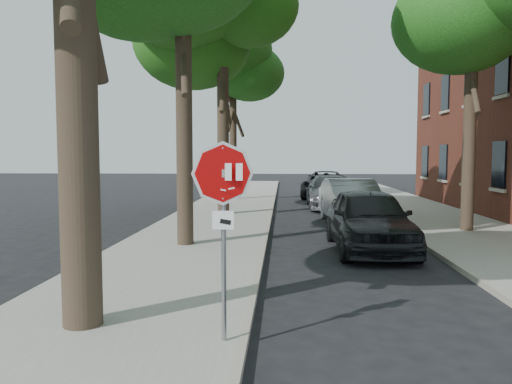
{
  "coord_description": "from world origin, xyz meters",
  "views": [
    {
      "loc": [
        0.07,
        -6.36,
        2.56
      ],
      "look_at": [
        -0.3,
        0.41,
        2.05
      ],
      "focal_mm": 35.0,
      "sensor_mm": 36.0,
      "label": 1
    }
  ],
  "objects_px": {
    "tree_mid_b": "(222,20)",
    "car_a": "(369,219)",
    "car_c": "(330,192)",
    "stop_sign": "(223,202)",
    "tree_far": "(233,69)",
    "car_b": "(351,201)",
    "tree_right": "(472,7)",
    "car_d": "(326,184)"
  },
  "relations": [
    {
      "from": "tree_far",
      "to": "car_a",
      "type": "relative_size",
      "value": 1.9
    },
    {
      "from": "tree_mid_b",
      "to": "car_a",
      "type": "distance_m",
      "value": 11.17
    },
    {
      "from": "tree_right",
      "to": "car_d",
      "type": "distance_m",
      "value": 15.22
    },
    {
      "from": "tree_right",
      "to": "car_c",
      "type": "relative_size",
      "value": 1.76
    },
    {
      "from": "stop_sign",
      "to": "car_b",
      "type": "bearing_deg",
      "value": 74.95
    },
    {
      "from": "tree_mid_b",
      "to": "car_a",
      "type": "relative_size",
      "value": 2.11
    },
    {
      "from": "tree_far",
      "to": "tree_right",
      "type": "relative_size",
      "value": 1.0
    },
    {
      "from": "tree_far",
      "to": "tree_right",
      "type": "distance_m",
      "value": 14.02
    },
    {
      "from": "car_b",
      "to": "car_c",
      "type": "relative_size",
      "value": 0.94
    },
    {
      "from": "tree_mid_b",
      "to": "car_c",
      "type": "distance_m",
      "value": 9.35
    },
    {
      "from": "tree_mid_b",
      "to": "tree_right",
      "type": "relative_size",
      "value": 1.11
    },
    {
      "from": "stop_sign",
      "to": "tree_far",
      "type": "height_order",
      "value": "tree_far"
    },
    {
      "from": "car_c",
      "to": "stop_sign",
      "type": "bearing_deg",
      "value": -99.62
    },
    {
      "from": "tree_mid_b",
      "to": "tree_right",
      "type": "bearing_deg",
      "value": -25.52
    },
    {
      "from": "stop_sign",
      "to": "car_d",
      "type": "distance_m",
      "value": 23.77
    },
    {
      "from": "car_a",
      "to": "car_c",
      "type": "relative_size",
      "value": 0.93
    },
    {
      "from": "stop_sign",
      "to": "car_b",
      "type": "xyz_separation_m",
      "value": [
        3.3,
        12.28,
        -1.12
      ]
    },
    {
      "from": "car_a",
      "to": "tree_right",
      "type": "bearing_deg",
      "value": 39.64
    },
    {
      "from": "car_b",
      "to": "tree_far",
      "type": "bearing_deg",
      "value": 116.15
    },
    {
      "from": "tree_right",
      "to": "car_a",
      "type": "distance_m",
      "value": 7.97
    },
    {
      "from": "tree_far",
      "to": "car_b",
      "type": "height_order",
      "value": "tree_far"
    },
    {
      "from": "car_a",
      "to": "car_c",
      "type": "height_order",
      "value": "car_a"
    },
    {
      "from": "tree_mid_b",
      "to": "car_a",
      "type": "bearing_deg",
      "value": -56.17
    },
    {
      "from": "stop_sign",
      "to": "tree_far",
      "type": "relative_size",
      "value": 0.28
    },
    {
      "from": "car_c",
      "to": "tree_right",
      "type": "bearing_deg",
      "value": -64.18
    },
    {
      "from": "tree_right",
      "to": "car_b",
      "type": "bearing_deg",
      "value": 147.64
    },
    {
      "from": "car_c",
      "to": "tree_far",
      "type": "bearing_deg",
      "value": 145.85
    },
    {
      "from": "tree_right",
      "to": "car_c",
      "type": "height_order",
      "value": "tree_right"
    },
    {
      "from": "tree_far",
      "to": "tree_right",
      "type": "height_order",
      "value": "same"
    },
    {
      "from": "car_b",
      "to": "car_c",
      "type": "height_order",
      "value": "car_b"
    },
    {
      "from": "tree_right",
      "to": "car_a",
      "type": "height_order",
      "value": "tree_right"
    },
    {
      "from": "car_b",
      "to": "tree_right",
      "type": "bearing_deg",
      "value": -37.21
    },
    {
      "from": "tree_right",
      "to": "stop_sign",
      "type": "bearing_deg",
      "value": -123.38
    },
    {
      "from": "tree_far",
      "to": "car_c",
      "type": "distance_m",
      "value": 8.85
    },
    {
      "from": "car_a",
      "to": "car_c",
      "type": "distance_m",
      "value": 10.71
    },
    {
      "from": "tree_mid_b",
      "to": "tree_far",
      "type": "bearing_deg",
      "value": 92.44
    },
    {
      "from": "tree_right",
      "to": "car_d",
      "type": "height_order",
      "value": "tree_right"
    },
    {
      "from": "tree_mid_b",
      "to": "tree_right",
      "type": "distance_m",
      "value": 9.34
    },
    {
      "from": "tree_far",
      "to": "car_a",
      "type": "height_order",
      "value": "tree_far"
    },
    {
      "from": "tree_far",
      "to": "car_b",
      "type": "relative_size",
      "value": 1.87
    },
    {
      "from": "car_b",
      "to": "car_c",
      "type": "xyz_separation_m",
      "value": [
        -0.3,
        5.45,
        -0.05
      ]
    },
    {
      "from": "car_b",
      "to": "car_c",
      "type": "bearing_deg",
      "value": 88.27
    }
  ]
}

